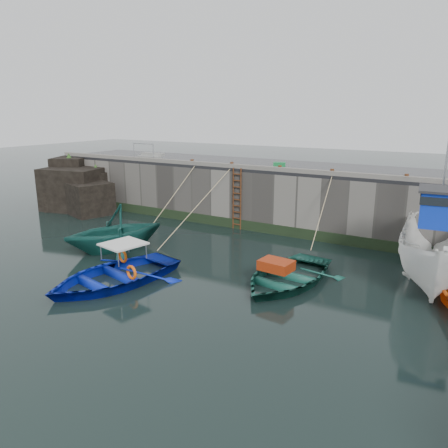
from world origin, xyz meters
The scene contains 21 objects.
ground centered at (0.00, 0.00, 0.00)m, with size 120.00×120.00×0.00m, color black.
quay_back centered at (0.00, 12.50, 1.50)m, with size 30.00×5.00×3.00m, color slate.
road_back centered at (0.00, 12.50, 3.08)m, with size 30.00×5.00×0.16m, color black.
kerb_back centered at (0.00, 10.15, 3.26)m, with size 30.00×0.30×0.20m, color slate.
algae_back centered at (0.00, 9.96, 0.25)m, with size 30.00×0.08×0.50m, color black.
rock_outcrop centered at (-12.92, 9.11, 1.26)m, with size 5.85×4.24×3.41m.
ladder centered at (-2.00, 9.91, 1.59)m, with size 0.51×0.08×3.20m.
boat_near_white centered at (-5.00, 4.14, 0.00)m, with size 3.81×4.42×2.33m, color #18544C.
boat_near_white_rope centered at (-5.00, 8.32, 0.00)m, with size 0.04×4.25×3.10m, color tan, non-canonical shape.
boat_near_blue centered at (-2.26, 1.21, 0.00)m, with size 3.67×5.14×1.06m, color #0B22B3.
boat_near_blue_rope centered at (-2.26, 6.86, 0.00)m, with size 0.04×6.80×3.10m, color tan, non-canonical shape.
boat_near_navy centered at (3.11, 4.46, 0.00)m, with size 3.45×4.83×1.00m, color #175346.
boat_near_navy_rope centered at (3.11, 8.48, 0.00)m, with size 0.04×4.00×3.10m, color tan, non-canonical shape.
boat_far_white centered at (7.68, 7.23, 1.09)m, with size 3.21×6.93×5.59m.
fish_crate centered at (-0.38, 11.51, 3.30)m, with size 0.63×0.37×0.27m, color #167B3A.
railing centered at (-8.75, 11.25, 3.36)m, with size 1.60×1.05×1.00m.
bollard_a centered at (-5.00, 10.25, 3.30)m, with size 0.18×0.18×0.28m, color #3F1E0F.
bollard_b centered at (-2.50, 10.25, 3.30)m, with size 0.18×0.18×0.28m, color #3F1E0F.
bollard_c centered at (0.20, 10.25, 3.30)m, with size 0.18×0.18×0.28m, color #3F1E0F.
bollard_d centered at (2.80, 10.25, 3.30)m, with size 0.18×0.18×0.28m, color #3F1E0F.
bollard_e centered at (6.00, 10.25, 3.30)m, with size 0.18×0.18×0.28m, color #3F1E0F.
Camera 1 is at (8.71, -9.44, 6.06)m, focal length 35.00 mm.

